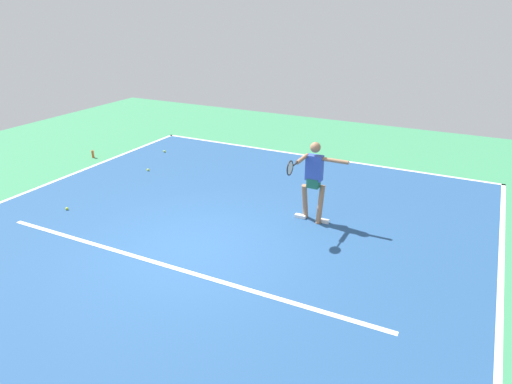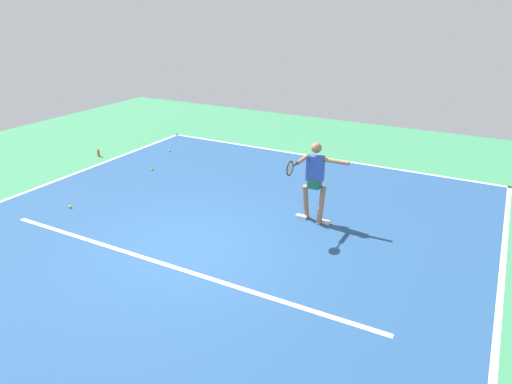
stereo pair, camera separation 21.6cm
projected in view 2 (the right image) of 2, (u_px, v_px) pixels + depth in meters
name	position (u px, v px, depth m)	size (l,w,h in m)	color
ground_plane	(192.00, 247.00, 8.76)	(22.26, 22.26, 0.00)	#388456
court_surface	(192.00, 247.00, 8.76)	(10.54, 12.76, 0.00)	navy
court_line_baseline_near	(316.00, 157.00, 13.90)	(10.54, 0.10, 0.01)	white
court_line_sideline_left	(497.00, 334.00, 6.46)	(0.10, 12.76, 0.01)	white
court_line_sideline_right	(15.00, 196.00, 11.05)	(0.10, 12.76, 0.01)	white
court_line_service	(168.00, 265.00, 8.15)	(7.90, 0.10, 0.01)	white
court_line_centre_mark	(313.00, 158.00, 13.74)	(0.10, 0.30, 0.01)	white
tennis_player	(314.00, 178.00, 9.41)	(1.08, 1.18, 1.74)	#9E7051
tennis_ball_near_player	(169.00, 151.00, 14.36)	(0.07, 0.07, 0.07)	#CCE033
tennis_ball_near_service_line	(152.00, 169.00, 12.78)	(0.07, 0.07, 0.07)	#CCE033
tennis_ball_centre_court	(70.00, 207.00, 10.42)	(0.07, 0.07, 0.07)	#CCE033
water_bottle	(98.00, 153.00, 13.90)	(0.07, 0.07, 0.22)	#D84C1E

